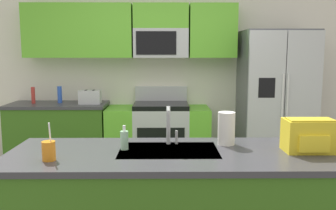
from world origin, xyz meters
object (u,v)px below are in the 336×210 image
Objects in this scene: range_oven at (158,137)px; drink_cup_orange at (48,151)px; paper_towel_roll at (226,128)px; pepper_mill at (33,95)px; soap_dispenser at (124,140)px; toaster at (90,97)px; refrigerator at (275,102)px; sink_faucet at (169,122)px; backpack at (308,135)px; bottle_blue at (59,95)px.

drink_cup_orange is (-0.64, -2.57, 0.52)m from range_oven.
drink_cup_orange is at bearing -161.81° from paper_towel_roll.
pepper_mill is 2.74m from soap_dispenser.
toaster is at bearing -3.77° from pepper_mill.
refrigerator is 2.84m from soap_dispenser.
drink_cup_orange is at bearing -153.40° from sink_faucet.
toaster is 2.37m from soap_dispenser.
drink_cup_orange reaches higher than range_oven.
paper_towel_roll is (2.19, -2.19, 0.01)m from pepper_mill.
backpack is (-0.48, -2.32, 0.09)m from refrigerator.
paper_towel_roll is at bearing -50.36° from bottle_blue.
range_oven is at bearing 113.93° from backpack.
pepper_mill is at bearing 122.16° from soap_dispenser.
drink_cup_orange reaches higher than pepper_mill.
pepper_mill is at bearing 178.75° from refrigerator.
sink_faucet reaches higher than pepper_mill.
backpack is (0.52, -0.20, -0.00)m from paper_towel_roll.
paper_towel_roll is at bearing -44.99° from pepper_mill.
toaster is 0.76m from pepper_mill.
pepper_mill is 2.77m from drink_cup_orange.
paper_towel_roll is (1.43, -2.14, 0.03)m from toaster.
backpack is (1.95, -2.34, 0.03)m from toaster.
range_oven is at bearing 0.09° from pepper_mill.
range_oven is 1.43m from bottle_blue.
bottle_blue is at bearing 115.35° from soap_dispenser.
bottle_blue is at bearing 7.87° from pepper_mill.
refrigerator reaches higher than toaster.
sink_faucet is 1.66× the size of soap_dispenser.
sink_faucet is at bearing 21.66° from soap_dispenser.
refrigerator is 2.43m from toaster.
soap_dispenser is at bearing 176.93° from backpack.
range_oven is 4.25× the size of backpack.
toaster is at bearing 123.76° from paper_towel_roll.
paper_towel_roll is at bearing 159.24° from backpack.
pepper_mill is 0.68× the size of backpack.
sink_faucet reaches higher than soap_dispenser.
soap_dispenser is 0.53× the size of backpack.
refrigerator is 2.56m from sink_faucet.
soap_dispenser is (0.70, -2.27, -0.02)m from toaster.
paper_towel_roll reaches higher than bottle_blue.
backpack is (2.37, -2.43, 0.01)m from bottle_blue.
bottle_blue is (-2.86, 0.12, 0.09)m from refrigerator.
soap_dispenser is at bearing -64.65° from bottle_blue.
bottle_blue reaches higher than soap_dispenser.
range_oven reaches higher than soap_dispenser.
pepper_mill is (-0.76, 0.05, 0.02)m from toaster.
pepper_mill is 1.28× the size of soap_dispenser.
drink_cup_orange reaches higher than soap_dispenser.
backpack is (1.06, -2.39, 0.57)m from range_oven.
bottle_blue is 2.71m from drink_cup_orange.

